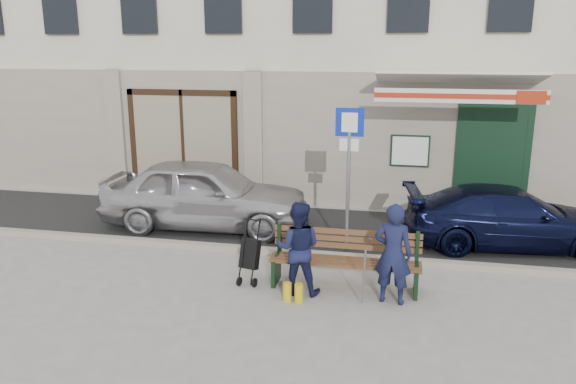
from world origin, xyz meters
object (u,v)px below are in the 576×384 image
(car_navy, at_px, (510,217))
(parking_sign, at_px, (349,158))
(stroller, at_px, (250,255))
(woman, at_px, (298,248))
(bench, at_px, (342,261))
(man, at_px, (393,254))
(car_silver, at_px, (205,194))

(car_navy, xyz_separation_m, parking_sign, (-3.03, -1.07, 1.25))
(stroller, bearing_deg, woman, -1.42)
(bench, xyz_separation_m, woman, (-0.65, -0.32, 0.28))
(bench, height_order, man, man)
(car_silver, height_order, man, man)
(bench, relative_size, stroller, 2.30)
(car_silver, relative_size, parking_sign, 1.60)
(car_navy, height_order, woman, woman)
(car_silver, relative_size, bench, 1.81)
(man, height_order, stroller, man)
(parking_sign, height_order, woman, parking_sign)
(parking_sign, height_order, bench, parking_sign)
(man, bearing_deg, car_navy, -118.55)
(car_silver, height_order, woman, same)
(car_navy, height_order, stroller, car_navy)
(car_silver, bearing_deg, parking_sign, -109.80)
(car_navy, bearing_deg, parking_sign, 101.96)
(man, distance_m, stroller, 2.34)
(bench, bearing_deg, car_navy, 41.47)
(parking_sign, bearing_deg, bench, -86.95)
(parking_sign, relative_size, man, 1.75)
(bench, bearing_deg, parking_sign, 93.12)
(stroller, bearing_deg, parking_sign, 63.20)
(car_silver, height_order, bench, car_silver)
(car_navy, relative_size, stroller, 3.84)
(car_navy, height_order, bench, car_navy)
(car_navy, distance_m, man, 3.67)
(parking_sign, xyz_separation_m, stroller, (-1.42, -1.60, -1.37))
(bench, relative_size, woman, 1.62)
(man, relative_size, woman, 1.05)
(parking_sign, relative_size, woman, 1.84)
(car_navy, relative_size, woman, 2.70)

